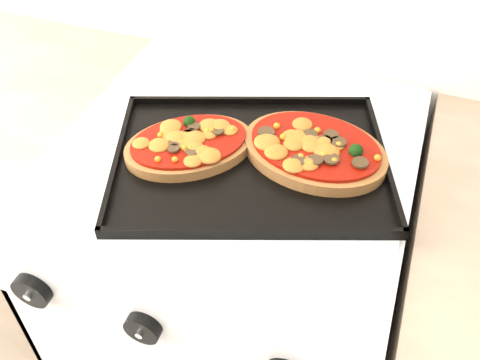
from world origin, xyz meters
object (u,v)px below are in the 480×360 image
at_px(stove, 236,300).
at_px(pizza_right, 315,148).
at_px(pizza_left, 189,144).
at_px(baking_tray, 250,159).

distance_m(stove, pizza_right, 0.50).
distance_m(stove, pizza_left, 0.49).
bearing_deg(baking_tray, pizza_left, 167.73).
bearing_deg(stove, pizza_left, -144.80).
distance_m(baking_tray, pizza_right, 0.11).
bearing_deg(stove, baking_tray, -37.83).
xyz_separation_m(stove, pizza_right, (0.13, 0.01, 0.48)).
height_order(stove, pizza_right, pizza_right).
xyz_separation_m(pizza_left, pizza_right, (0.20, 0.06, 0.00)).
bearing_deg(baking_tray, stove, 122.59).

